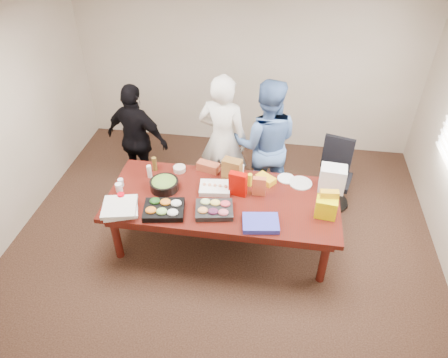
% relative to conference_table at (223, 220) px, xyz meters
% --- Properties ---
extents(floor, '(5.50, 5.00, 0.02)m').
position_rel_conference_table_xyz_m(floor, '(0.00, 0.00, -0.39)').
color(floor, '#47301E').
rests_on(floor, ground).
extents(ceiling, '(5.50, 5.00, 0.02)m').
position_rel_conference_table_xyz_m(ceiling, '(0.00, 0.00, 2.33)').
color(ceiling, white).
rests_on(ceiling, wall_back).
extents(wall_back, '(5.50, 0.04, 2.70)m').
position_rel_conference_table_xyz_m(wall_back, '(0.00, 2.50, 0.98)').
color(wall_back, beige).
rests_on(wall_back, floor).
extents(conference_table, '(2.80, 1.20, 0.75)m').
position_rel_conference_table_xyz_m(conference_table, '(0.00, 0.00, 0.00)').
color(conference_table, '#4C1C0F').
rests_on(conference_table, floor).
extents(office_chair, '(0.61, 0.61, 0.98)m').
position_rel_conference_table_xyz_m(office_chair, '(1.44, 0.98, 0.11)').
color(office_chair, black).
rests_on(office_chair, floor).
extents(person_center, '(0.77, 0.59, 1.91)m').
position_rel_conference_table_xyz_m(person_center, '(-0.14, 0.95, 0.58)').
color(person_center, silver).
rests_on(person_center, floor).
extents(person_right, '(0.94, 0.75, 1.86)m').
position_rel_conference_table_xyz_m(person_right, '(0.44, 0.99, 0.56)').
color(person_right, '#46679E').
rests_on(person_right, floor).
extents(person_left, '(1.05, 0.65, 1.67)m').
position_rel_conference_table_xyz_m(person_left, '(-1.39, 0.99, 0.46)').
color(person_left, black).
rests_on(person_left, floor).
extents(veggie_tray, '(0.52, 0.43, 0.07)m').
position_rel_conference_table_xyz_m(veggie_tray, '(-0.63, -0.36, 0.41)').
color(veggie_tray, black).
rests_on(veggie_tray, conference_table).
extents(fruit_tray, '(0.48, 0.41, 0.07)m').
position_rel_conference_table_xyz_m(fruit_tray, '(-0.06, -0.27, 0.41)').
color(fruit_tray, black).
rests_on(fruit_tray, conference_table).
extents(sheet_cake, '(0.40, 0.32, 0.07)m').
position_rel_conference_table_xyz_m(sheet_cake, '(-0.12, 0.13, 0.41)').
color(sheet_cake, white).
rests_on(sheet_cake, conference_table).
extents(salad_bowl, '(0.40, 0.40, 0.12)m').
position_rel_conference_table_xyz_m(salad_bowl, '(-0.74, 0.07, 0.43)').
color(salad_bowl, black).
rests_on(salad_bowl, conference_table).
extents(chip_bag_blue, '(0.44, 0.36, 0.06)m').
position_rel_conference_table_xyz_m(chip_bag_blue, '(0.49, -0.40, 0.41)').
color(chip_bag_blue, '#373DC2').
rests_on(chip_bag_blue, conference_table).
extents(chip_bag_red, '(0.23, 0.13, 0.31)m').
position_rel_conference_table_xyz_m(chip_bag_red, '(0.17, 0.10, 0.53)').
color(chip_bag_red, '#AE0900').
rests_on(chip_bag_red, conference_table).
extents(chip_bag_yellow, '(0.22, 0.10, 0.31)m').
position_rel_conference_table_xyz_m(chip_bag_yellow, '(1.23, -0.07, 0.53)').
color(chip_bag_yellow, gold).
rests_on(chip_bag_yellow, conference_table).
extents(chip_bag_orange, '(0.16, 0.07, 0.25)m').
position_rel_conference_table_xyz_m(chip_bag_orange, '(0.43, 0.13, 0.50)').
color(chip_bag_orange, '#CE5A32').
rests_on(chip_bag_orange, conference_table).
extents(mayo_jar, '(0.12, 0.12, 0.16)m').
position_rel_conference_table_xyz_m(mayo_jar, '(0.15, 0.48, 0.45)').
color(mayo_jar, white).
rests_on(mayo_jar, conference_table).
extents(mustard_bottle, '(0.06, 0.06, 0.17)m').
position_rel_conference_table_xyz_m(mustard_bottle, '(0.30, 0.29, 0.46)').
color(mustard_bottle, yellow).
rests_on(mustard_bottle, conference_table).
extents(dressing_bottle, '(0.06, 0.06, 0.19)m').
position_rel_conference_table_xyz_m(dressing_bottle, '(-0.97, 0.42, 0.47)').
color(dressing_bottle, brown).
rests_on(dressing_bottle, conference_table).
extents(ranch_bottle, '(0.06, 0.06, 0.17)m').
position_rel_conference_table_xyz_m(ranch_bottle, '(-0.99, 0.27, 0.46)').
color(ranch_bottle, white).
rests_on(ranch_bottle, conference_table).
extents(banana_bunch, '(0.28, 0.26, 0.08)m').
position_rel_conference_table_xyz_m(banana_bunch, '(0.49, 0.39, 0.42)').
color(banana_bunch, '#F6AF17').
rests_on(banana_bunch, conference_table).
extents(bread_loaf, '(0.31, 0.20, 0.12)m').
position_rel_conference_table_xyz_m(bread_loaf, '(-0.27, 0.52, 0.43)').
color(bread_loaf, '#9B4628').
rests_on(bread_loaf, conference_table).
extents(kraft_bag, '(0.26, 0.19, 0.31)m').
position_rel_conference_table_xyz_m(kraft_bag, '(0.06, 0.36, 0.53)').
color(kraft_bag, brown).
rests_on(kraft_bag, conference_table).
extents(red_cup, '(0.09, 0.09, 0.11)m').
position_rel_conference_table_xyz_m(red_cup, '(-1.19, -0.24, 0.43)').
color(red_cup, red).
rests_on(red_cup, conference_table).
extents(clear_cup_a, '(0.11, 0.11, 0.12)m').
position_rel_conference_table_xyz_m(clear_cup_a, '(-1.28, -0.07, 0.43)').
color(clear_cup_a, white).
rests_on(clear_cup_a, conference_table).
extents(clear_cup_b, '(0.09, 0.09, 0.10)m').
position_rel_conference_table_xyz_m(clear_cup_b, '(-1.30, 0.04, 0.42)').
color(clear_cup_b, silver).
rests_on(clear_cup_b, conference_table).
extents(pizza_box_lower, '(0.49, 0.49, 0.04)m').
position_rel_conference_table_xyz_m(pizza_box_lower, '(-1.14, -0.39, 0.40)').
color(pizza_box_lower, white).
rests_on(pizza_box_lower, conference_table).
extents(pizza_box_upper, '(0.46, 0.46, 0.04)m').
position_rel_conference_table_xyz_m(pizza_box_upper, '(-1.14, -0.42, 0.44)').
color(pizza_box_upper, silver).
rests_on(pizza_box_upper, pizza_box_lower).
extents(plate_a, '(0.32, 0.32, 0.02)m').
position_rel_conference_table_xyz_m(plate_a, '(0.93, 0.42, 0.38)').
color(plate_a, silver).
rests_on(plate_a, conference_table).
extents(plate_b, '(0.26, 0.26, 0.01)m').
position_rel_conference_table_xyz_m(plate_b, '(0.75, 0.49, 0.38)').
color(plate_b, white).
rests_on(plate_b, conference_table).
extents(dip_bowl_a, '(0.17, 0.17, 0.06)m').
position_rel_conference_table_xyz_m(dip_bowl_a, '(0.19, 0.32, 0.40)').
color(dip_bowl_a, beige).
rests_on(dip_bowl_a, conference_table).
extents(dip_bowl_b, '(0.20, 0.20, 0.06)m').
position_rel_conference_table_xyz_m(dip_bowl_b, '(-0.64, 0.45, 0.41)').
color(dip_bowl_b, beige).
rests_on(dip_bowl_b, conference_table).
extents(grocery_bag_white, '(0.32, 0.24, 0.33)m').
position_rel_conference_table_xyz_m(grocery_bag_white, '(1.30, 0.37, 0.54)').
color(grocery_bag_white, white).
rests_on(grocery_bag_white, conference_table).
extents(grocery_bag_yellow, '(0.25, 0.19, 0.24)m').
position_rel_conference_table_xyz_m(grocery_bag_yellow, '(1.21, -0.13, 0.49)').
color(grocery_bag_yellow, '#FEEF00').
rests_on(grocery_bag_yellow, conference_table).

